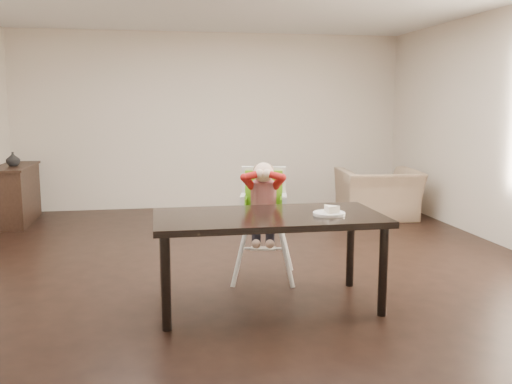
# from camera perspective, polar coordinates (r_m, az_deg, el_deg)

# --- Properties ---
(ground) EXTENTS (7.00, 7.00, 0.00)m
(ground) POSITION_cam_1_polar(r_m,az_deg,el_deg) (5.74, -0.60, -7.56)
(ground) COLOR black
(ground) RESTS_ON ground
(room_walls) EXTENTS (6.02, 7.02, 2.71)m
(room_walls) POSITION_cam_1_polar(r_m,az_deg,el_deg) (5.51, -0.63, 11.29)
(room_walls) COLOR beige
(room_walls) RESTS_ON ground
(dining_table) EXTENTS (1.80, 0.90, 0.75)m
(dining_table) POSITION_cam_1_polar(r_m,az_deg,el_deg) (4.52, 1.25, -3.27)
(dining_table) COLOR black
(dining_table) RESTS_ON ground
(high_chair) EXTENTS (0.54, 0.54, 1.09)m
(high_chair) POSITION_cam_1_polar(r_m,az_deg,el_deg) (5.25, 0.76, -0.48)
(high_chair) COLOR white
(high_chair) RESTS_ON ground
(plate) EXTENTS (0.26, 0.26, 0.07)m
(plate) POSITION_cam_1_polar(r_m,az_deg,el_deg) (4.52, 7.39, -1.99)
(plate) COLOR white
(plate) RESTS_ON dining_table
(armchair) EXTENTS (1.12, 0.77, 0.93)m
(armchair) POSITION_cam_1_polar(r_m,az_deg,el_deg) (8.24, 12.15, 0.60)
(armchair) COLOR #997F61
(armchair) RESTS_ON ground
(sideboard) EXTENTS (0.44, 1.26, 0.79)m
(sideboard) POSITION_cam_1_polar(r_m,az_deg,el_deg) (8.43, -22.84, -0.20)
(sideboard) COLOR black
(sideboard) RESTS_ON ground
(vase) EXTENTS (0.21, 0.21, 0.18)m
(vase) POSITION_cam_1_polar(r_m,az_deg,el_deg) (8.31, -23.13, 3.02)
(vase) COLOR #99999E
(vase) RESTS_ON sideboard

